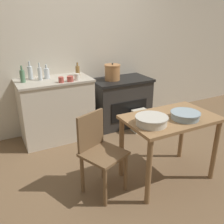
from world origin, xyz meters
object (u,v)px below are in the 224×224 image
stove (121,102)px  chair (99,150)px  bottle_left (78,70)px  flour_sack (140,121)px  stock_pot (112,72)px  bottle_far_left (40,73)px  cup_center_right (70,79)px  bottle_center_left (30,72)px  bottle_center (22,76)px  work_table (170,128)px  cup_right (77,77)px  mixing_bowl_large (185,115)px  mixing_bowl_small (152,120)px  cup_mid_right (61,80)px  bottle_mid_left (47,73)px

stove → chair: 1.79m
stove → bottle_left: 0.95m
chair → flour_sack: (1.20, 1.02, -0.30)m
stock_pot → bottle_far_left: bearing=178.6°
cup_center_right → bottle_far_left: bearing=142.2°
bottle_center_left → bottle_center: 0.20m
stove → bottle_left: bearing=174.7°
flour_sack → bottle_left: size_ratio=1.86×
bottle_center_left → cup_center_right: 0.62m
work_table → stock_pot: bearing=85.7°
stove → bottle_center: size_ratio=4.23×
stove → stock_pot: 0.55m
stock_pot → bottle_left: 0.58m
cup_right → work_table: bearing=-68.5°
flour_sack → work_table: bearing=-109.2°
mixing_bowl_large → bottle_left: bearing=107.1°
mixing_bowl_small → cup_mid_right: cup_mid_right is taller
mixing_bowl_small → bottle_mid_left: bearing=109.3°
bottle_mid_left → work_table: bearing=-61.3°
mixing_bowl_large → cup_right: bearing=113.3°
stock_pot → bottle_mid_left: size_ratio=1.33×
bottle_left → stock_pot: bearing=-6.1°
stove → mixing_bowl_small: 1.82m
cup_mid_right → cup_right: cup_right is taller
chair → cup_mid_right: (-0.01, 1.20, 0.49)m
bottle_far_left → bottle_center_left: 0.17m
stove → bottle_far_left: bearing=178.4°
mixing_bowl_large → mixing_bowl_small: size_ratio=0.95×
bottle_left → cup_mid_right: (-0.35, -0.30, -0.04)m
cup_mid_right → stove: bearing=12.2°
bottle_mid_left → cup_mid_right: bottle_mid_left is taller
bottle_center_left → cup_center_right: bottle_center_left is taller
bottle_far_left → flour_sack: bearing=-17.4°
mixing_bowl_small → cup_right: 1.50m
stove → cup_center_right: size_ratio=10.87×
stove → bottle_center: (-1.55, 0.02, 0.62)m
mixing_bowl_small → cup_mid_right: (-0.49, 1.44, 0.15)m
work_table → bottle_center_left: bearing=122.7°
mixing_bowl_small → flour_sack: bearing=60.1°
mixing_bowl_large → mixing_bowl_small: bearing=173.9°
stove → bottle_far_left: 1.45m
bottle_left → bottle_mid_left: bottle_mid_left is taller
mixing_bowl_small → bottle_center_left: (-0.83, 1.84, 0.21)m
mixing_bowl_large → bottle_left: 1.87m
bottle_left → flour_sack: bearing=-29.2°
mixing_bowl_small → bottle_mid_left: (-0.61, 1.75, 0.19)m
work_table → bottle_center_left: (-1.13, 1.77, 0.39)m
stock_pot → cup_center_right: 0.83m
cup_right → bottle_center: bearing=163.0°
flour_sack → cup_right: 1.27m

